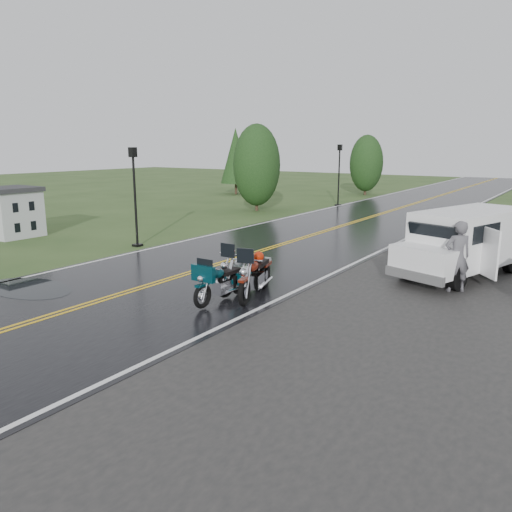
% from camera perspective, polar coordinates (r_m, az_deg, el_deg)
% --- Properties ---
extents(ground, '(120.00, 120.00, 0.00)m').
position_cam_1_polar(ground, '(14.34, -13.91, -3.98)').
color(ground, '#2D471E').
rests_on(ground, ground).
extents(road, '(8.00, 100.00, 0.04)m').
position_cam_1_polar(road, '(22.08, 5.65, 2.12)').
color(road, black).
rests_on(road, ground).
extents(house_left, '(8.60, 8.60, 6.60)m').
position_cam_1_polar(house_left, '(24.54, -26.66, 9.62)').
color(house_left, '#A8AAAD').
rests_on(house_left, ground).
extents(motorcycle_red, '(1.52, 2.56, 1.43)m').
position_cam_1_polar(motorcycle_red, '(12.33, -1.38, -2.85)').
color(motorcycle_red, '#59160A').
rests_on(motorcycle_red, ground).
extents(motorcycle_teal, '(0.77, 2.10, 1.24)m').
position_cam_1_polar(motorcycle_teal, '(12.25, -6.17, -3.47)').
color(motorcycle_teal, '#042B33').
rests_on(motorcycle_teal, ground).
extents(motorcycle_silver, '(0.88, 2.40, 1.41)m').
position_cam_1_polar(motorcycle_silver, '(13.05, -3.52, -2.03)').
color(motorcycle_silver, '#979A9E').
rests_on(motorcycle_silver, ground).
extents(van_white, '(3.46, 5.66, 2.08)m').
position_cam_1_polar(van_white, '(15.59, 17.05, 1.10)').
color(van_white, white).
rests_on(van_white, ground).
extents(person_at_van, '(0.86, 0.81, 1.97)m').
position_cam_1_polar(person_at_van, '(14.70, 22.00, -0.17)').
color(person_at_van, '#525156').
rests_on(person_at_van, ground).
extents(lamp_post_near_left, '(0.34, 0.34, 3.97)m').
position_cam_1_polar(lamp_post_near_left, '(20.43, -13.66, 6.55)').
color(lamp_post_near_left, black).
rests_on(lamp_post_near_left, ground).
extents(lamp_post_far_left, '(0.35, 0.35, 4.11)m').
position_cam_1_polar(lamp_post_far_left, '(34.23, 9.45, 9.11)').
color(lamp_post_far_left, black).
rests_on(lamp_post_far_left, ground).
extents(tree_left_mid, '(2.90, 2.90, 4.53)m').
position_cam_1_polar(tree_left_mid, '(31.12, 0.08, 9.34)').
color(tree_left_mid, '#1E3D19').
rests_on(tree_left_mid, ground).
extents(tree_left_far, '(2.70, 2.70, 4.16)m').
position_cam_1_polar(tree_left_far, '(42.40, 12.46, 9.64)').
color(tree_left_far, '#1E3D19').
rests_on(tree_left_far, ground).
extents(pine_left_far, '(2.54, 2.54, 5.28)m').
position_cam_1_polar(pine_left_far, '(42.10, -2.33, 10.67)').
color(pine_left_far, '#1E3D19').
rests_on(pine_left_far, ground).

